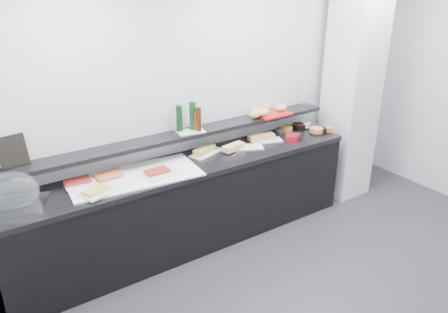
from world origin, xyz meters
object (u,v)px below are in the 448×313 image
condiment_tray (191,131)px  bread_tray (272,114)px  framed_print (12,151)px  cloche_base (14,206)px  carafe (304,93)px  sandwich_plate_mid (245,147)px

condiment_tray → bread_tray: bearing=8.0°
framed_print → bread_tray: (2.62, -0.11, -0.12)m
cloche_base → framed_print: size_ratio=1.93×
framed_print → carafe: size_ratio=0.87×
cloche_base → framed_print: framed_print is taller
bread_tray → framed_print: bearing=176.1°
cloche_base → bread_tray: bread_tray is taller
framed_print → carafe: carafe is taller
condiment_tray → carafe: size_ratio=0.89×
cloche_base → sandwich_plate_mid: 2.26m
framed_print → condiment_tray: 1.60m
cloche_base → bread_tray: bearing=25.8°
carafe → bread_tray: bearing=-173.1°
sandwich_plate_mid → cloche_base: bearing=-155.7°
cloche_base → carafe: 3.28m
framed_print → bread_tray: 2.63m
sandwich_plate_mid → framed_print: size_ratio=1.42×
condiment_tray → bread_tray: (1.03, -0.01, 0.00)m
framed_print → cloche_base: bearing=-122.0°
framed_print → bread_tray: framed_print is taller
condiment_tray → carafe: carafe is taller
bread_tray → sandwich_plate_mid: bearing=-165.7°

